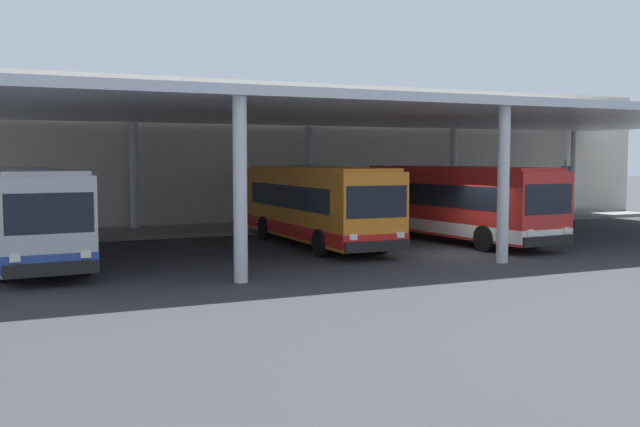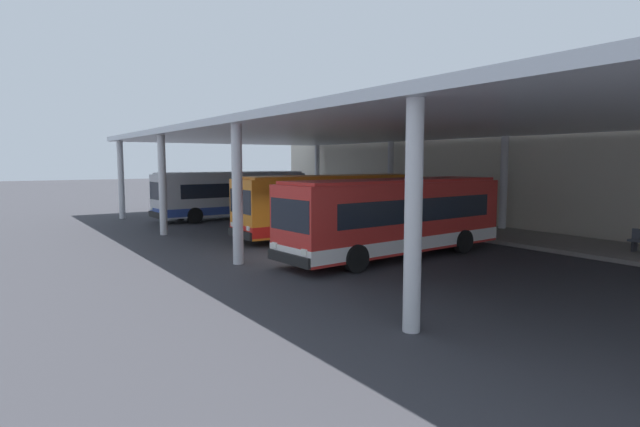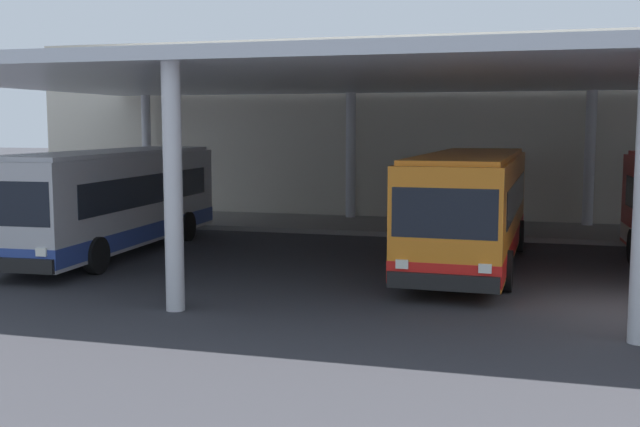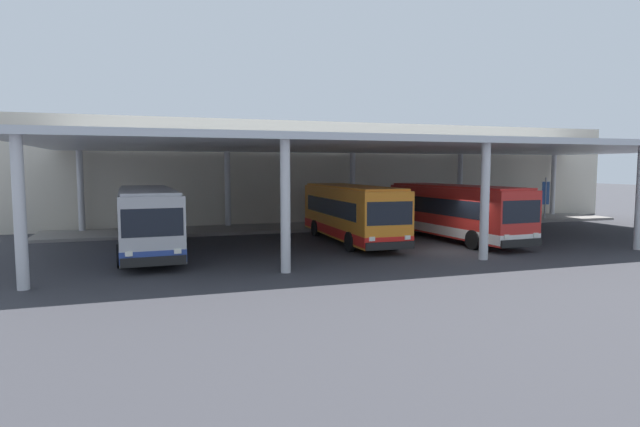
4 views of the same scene
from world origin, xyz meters
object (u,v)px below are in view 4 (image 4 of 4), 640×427
at_px(banner_sign, 546,195).
at_px(bus_middle_bay, 455,212).
at_px(bus_second_bay, 351,213).
at_px(bus_nearest_bay, 147,220).
at_px(bench_waiting, 461,213).
at_px(trash_bin, 494,213).

bearing_deg(banner_sign, bus_middle_bay, -150.17).
bearing_deg(bus_second_bay, bus_middle_bay, -11.33).
bearing_deg(banner_sign, bus_second_bay, -161.60).
xyz_separation_m(bus_nearest_bay, bus_middle_bay, (16.75, -0.39, 0.00)).
xyz_separation_m(bus_middle_bay, bench_waiting, (6.05, 8.42, -0.99)).
bearing_deg(trash_bin, bus_second_bay, -154.67).
height_order(bench_waiting, banner_sign, banner_sign).
relative_size(bus_middle_bay, trash_bin, 10.89).
height_order(bus_nearest_bay, bus_second_bay, same).
bearing_deg(bus_second_bay, bench_waiting, 31.09).
distance_m(trash_bin, banner_sign, 4.56).
bearing_deg(bus_middle_bay, trash_bin, 42.81).
height_order(bus_middle_bay, bench_waiting, bus_middle_bay).
height_order(bus_nearest_bay, bench_waiting, bus_nearest_bay).
bearing_deg(bus_nearest_bay, trash_bin, 16.94).
relative_size(trash_bin, banner_sign, 0.31).
relative_size(bus_second_bay, banner_sign, 3.31).
distance_m(bus_nearest_bay, bus_middle_bay, 16.76).
height_order(bus_nearest_bay, trash_bin, bus_nearest_bay).
bearing_deg(banner_sign, bench_waiting, 172.97).
bearing_deg(trash_bin, bus_middle_bay, -137.19).
bearing_deg(bus_middle_bay, bus_nearest_bay, 178.66).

